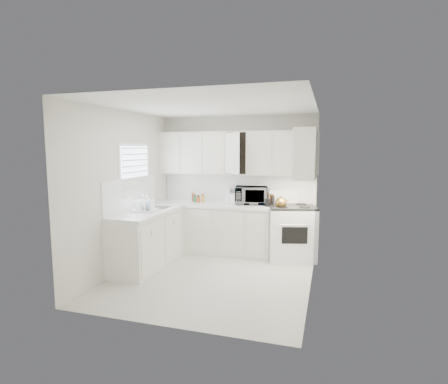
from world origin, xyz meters
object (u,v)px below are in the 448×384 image
at_px(microwave, 251,193).
at_px(dish_rack, 145,205).
at_px(rice_cooker, 236,198).
at_px(stove, 292,225).
at_px(tea_kettle, 281,202).
at_px(utensil_crock, 268,197).

bearing_deg(microwave, dish_rack, -151.52).
distance_m(rice_cooker, dish_rack, 1.77).
height_order(stove, dish_rack, stove).
height_order(microwave, dish_rack, microwave).
bearing_deg(stove, dish_rack, -168.49).
bearing_deg(dish_rack, rice_cooker, 33.07).
bearing_deg(rice_cooker, dish_rack, -119.99).
xyz_separation_m(rice_cooker, dish_rack, (-1.21, -1.29, 0.00)).
relative_size(stove, tea_kettle, 4.96).
height_order(rice_cooker, utensil_crock, utensil_crock).
height_order(tea_kettle, utensil_crock, utensil_crock).
height_order(utensil_crock, dish_rack, utensil_crock).
bearing_deg(microwave, rice_cooker, 167.62).
bearing_deg(tea_kettle, utensil_crock, 172.06).
relative_size(microwave, rice_cooker, 2.76).
bearing_deg(utensil_crock, stove, 7.20).
xyz_separation_m(stove, tea_kettle, (-0.18, -0.16, 0.43)).
xyz_separation_m(stove, utensil_crock, (-0.42, -0.05, 0.50)).
relative_size(tea_kettle, utensil_crock, 0.75).
bearing_deg(microwave, tea_kettle, -38.97).
bearing_deg(utensil_crock, dish_rack, -149.84).
distance_m(tea_kettle, dish_rack, 2.33).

